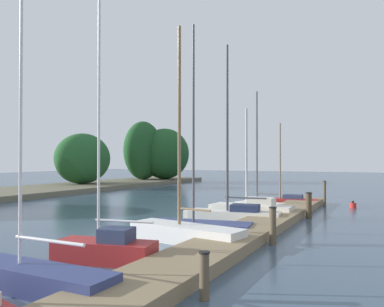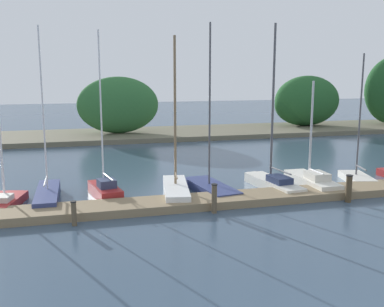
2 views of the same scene
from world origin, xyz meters
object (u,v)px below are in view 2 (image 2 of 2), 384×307
at_px(mooring_piling_2, 214,198).
at_px(mooring_piling_3, 349,188).
at_px(sailboat_8, 356,176).
at_px(sailboat_1, 4,199).
at_px(sailboat_2, 48,194).
at_px(sailboat_4, 176,188).
at_px(mooring_piling_1, 74,213).
at_px(sailboat_5, 210,186).
at_px(sailboat_3, 105,189).
at_px(sailboat_6, 272,180).
at_px(sailboat_7, 311,180).

height_order(mooring_piling_2, mooring_piling_3, mooring_piling_3).
distance_m(sailboat_8, mooring_piling_3, 4.26).
bearing_deg(sailboat_1, sailboat_2, -64.24).
relative_size(sailboat_4, mooring_piling_1, 7.64).
relative_size(sailboat_4, sailboat_5, 0.92).
xyz_separation_m(sailboat_4, mooring_piling_3, (7.29, -2.89, 0.22)).
height_order(sailboat_1, mooring_piling_1, sailboat_1).
bearing_deg(mooring_piling_1, sailboat_2, 106.75).
distance_m(sailboat_3, mooring_piling_3, 11.12).
bearing_deg(mooring_piling_1, sailboat_5, 27.34).
xyz_separation_m(sailboat_5, mooring_piling_1, (-6.42, -3.32, 0.18)).
height_order(sailboat_2, sailboat_3, sailboat_2).
bearing_deg(sailboat_1, mooring_piling_2, -97.23).
height_order(mooring_piling_1, mooring_piling_2, mooring_piling_2).
distance_m(sailboat_4, sailboat_5, 1.83).
xyz_separation_m(sailboat_6, mooring_piling_3, (2.31, -3.00, 0.20)).
height_order(mooring_piling_1, mooring_piling_3, mooring_piling_3).
distance_m(sailboat_4, mooring_piling_3, 7.84).
distance_m(sailboat_2, sailboat_3, 2.54).
bearing_deg(sailboat_5, sailboat_8, -98.37).
xyz_separation_m(sailboat_3, sailboat_5, (5.02, -0.38, -0.10)).
bearing_deg(sailboat_2, mooring_piling_1, -162.65).
bearing_deg(mooring_piling_1, sailboat_8, 13.02).
xyz_separation_m(sailboat_3, sailboat_4, (3.23, -0.72, -0.01)).
bearing_deg(sailboat_8, sailboat_2, 102.57).
height_order(sailboat_4, mooring_piling_2, sailboat_4).
distance_m(sailboat_3, sailboat_4, 3.31).
relative_size(sailboat_2, sailboat_5, 0.97).
bearing_deg(mooring_piling_2, sailboat_1, 159.17).
bearing_deg(mooring_piling_3, sailboat_8, 50.68).
bearing_deg(mooring_piling_2, sailboat_6, 36.61).
bearing_deg(sailboat_5, mooring_piling_1, 108.56).
relative_size(sailboat_5, sailboat_8, 1.20).
height_order(sailboat_6, sailboat_8, sailboat_6).
height_order(sailboat_5, sailboat_7, sailboat_5).
bearing_deg(sailboat_7, sailboat_4, 89.50).
bearing_deg(sailboat_8, sailboat_6, 107.30).
height_order(sailboat_7, mooring_piling_2, sailboat_7).
distance_m(sailboat_8, mooring_piling_1, 15.00).
relative_size(sailboat_7, mooring_piling_1, 5.53).
height_order(sailboat_3, sailboat_4, sailboat_3).
relative_size(sailboat_2, mooring_piling_3, 6.22).
height_order(sailboat_3, mooring_piling_3, sailboat_3).
relative_size(sailboat_3, sailboat_5, 0.95).
bearing_deg(sailboat_3, sailboat_7, -105.38).
relative_size(sailboat_7, mooring_piling_3, 4.29).
relative_size(sailboat_6, mooring_piling_3, 6.46).
bearing_deg(sailboat_4, sailboat_2, 91.82).
height_order(sailboat_2, mooring_piling_2, sailboat_2).
bearing_deg(sailboat_6, sailboat_3, 79.15).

